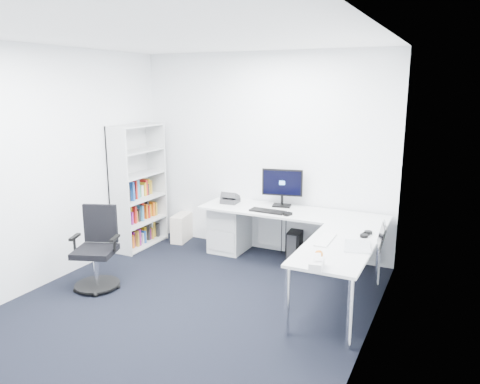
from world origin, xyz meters
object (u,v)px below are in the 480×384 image
at_px(bookshelf, 139,187).
at_px(laptop, 358,235).
at_px(task_chair, 95,249).
at_px(l_desk, 282,245).
at_px(monitor, 282,187).

distance_m(bookshelf, laptop, 3.30).
distance_m(task_chair, laptop, 2.88).
xyz_separation_m(l_desk, laptop, (1.04, -0.67, 0.48)).
height_order(bookshelf, task_chair, bookshelf).
bearing_deg(monitor, bookshelf, -178.40).
bearing_deg(bookshelf, laptop, -12.65).
xyz_separation_m(l_desk, monitor, (-0.20, 0.51, 0.61)).
bearing_deg(laptop, bookshelf, 155.38).
bearing_deg(l_desk, laptop, -32.81).
bearing_deg(monitor, laptop, -54.94).
distance_m(monitor, laptop, 1.72).
relative_size(task_chair, monitor, 1.75).
relative_size(bookshelf, laptop, 4.66).
distance_m(l_desk, monitor, 0.81).
height_order(task_chair, laptop, laptop).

